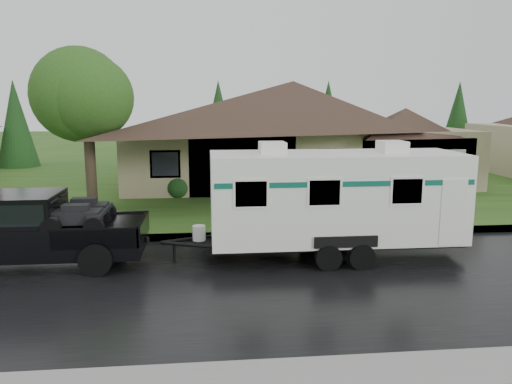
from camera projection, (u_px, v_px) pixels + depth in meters
ground at (306, 256)px, 15.04m from camera, size 140.00×140.00×0.00m
road at (321, 278)px, 13.08m from camera, size 140.00×8.00×0.01m
curb at (293, 234)px, 17.23m from camera, size 140.00×0.50×0.15m
lawn at (256, 179)px, 29.71m from camera, size 140.00×26.00×0.15m
house_main at (298, 120)px, 28.18m from camera, size 19.44×10.80×6.90m
tree_left_green at (87, 100)px, 19.81m from camera, size 3.92×3.92×6.48m
shrub_row at (309, 184)px, 24.23m from camera, size 13.60×1.00×1.00m
pickup_truck at (25, 228)px, 13.91m from camera, size 6.24×2.37×2.08m
travel_trailer at (335, 197)px, 14.65m from camera, size 7.69×2.70×3.45m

